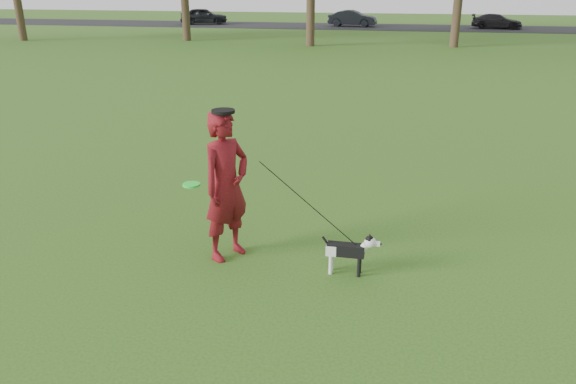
% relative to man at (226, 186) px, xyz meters
% --- Properties ---
extents(ground, '(120.00, 120.00, 0.00)m').
position_rel_man_xyz_m(ground, '(0.91, 0.44, -1.01)').
color(ground, '#285116').
rests_on(ground, ground).
extents(road, '(120.00, 7.00, 0.02)m').
position_rel_man_xyz_m(road, '(0.91, 40.44, -1.00)').
color(road, black).
rests_on(road, ground).
extents(man, '(0.79, 0.88, 2.02)m').
position_rel_man_xyz_m(man, '(0.00, 0.00, 0.00)').
color(man, '#580C0F').
rests_on(man, ground).
extents(dog, '(0.76, 0.15, 0.58)m').
position_rel_man_xyz_m(dog, '(1.67, -0.20, -0.66)').
color(dog, black).
rests_on(dog, ground).
extents(car_left, '(4.20, 2.64, 1.33)m').
position_rel_man_xyz_m(car_left, '(-14.53, 40.44, -0.32)').
color(car_left, black).
rests_on(car_left, road).
extents(car_mid, '(3.94, 1.77, 1.25)m').
position_rel_man_xyz_m(car_mid, '(-2.01, 40.44, -0.36)').
color(car_mid, black).
rests_on(car_mid, road).
extents(car_right, '(3.91, 2.00, 1.09)m').
position_rel_man_xyz_m(car_right, '(9.03, 40.44, -0.45)').
color(car_right, black).
rests_on(car_right, road).
extents(man_held_items, '(2.32, 0.41, 1.64)m').
position_rel_man_xyz_m(man_held_items, '(1.09, -0.13, -0.09)').
color(man_held_items, '#1FF633').
rests_on(man_held_items, ground).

